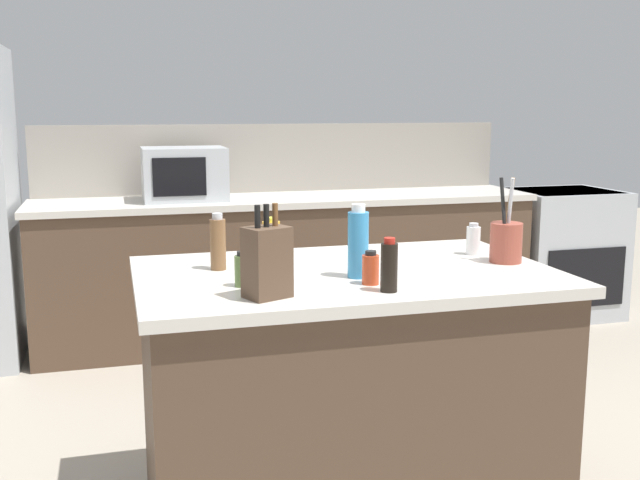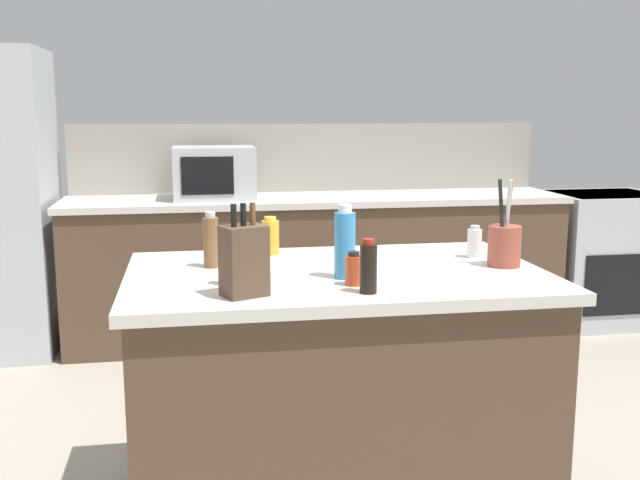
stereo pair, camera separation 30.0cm
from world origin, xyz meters
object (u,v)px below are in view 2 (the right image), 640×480
at_px(knife_block, 244,260).
at_px(pepper_grinder, 211,241).
at_px(soy_sauce_bottle, 368,268).
at_px(salt_shaker, 474,243).
at_px(spice_jar_oregano, 226,268).
at_px(microwave, 214,173).
at_px(dish_soap_bottle, 345,244).
at_px(honey_jar, 270,236).
at_px(spice_jar_paprika, 354,270).
at_px(range_oven, 602,257).
at_px(utensil_crock, 504,244).

height_order(knife_block, pepper_grinder, knife_block).
bearing_deg(soy_sauce_bottle, pepper_grinder, 135.51).
xyz_separation_m(salt_shaker, spice_jar_oregano, (-0.97, -0.28, -0.00)).
height_order(microwave, salt_shaker, microwave).
relative_size(knife_block, dish_soap_bottle, 1.14).
height_order(salt_shaker, honey_jar, honey_jar).
xyz_separation_m(spice_jar_paprika, dish_soap_bottle, (-0.01, 0.11, 0.07)).
bearing_deg(soy_sauce_bottle, spice_jar_paprika, 101.98).
distance_m(range_oven, salt_shaker, 2.76).
bearing_deg(knife_block, microwave, 67.08).
bearing_deg(dish_soap_bottle, pepper_grinder, 150.56).
relative_size(microwave, honey_jar, 3.39).
xyz_separation_m(microwave, salt_shaker, (0.93, -2.06, -0.11)).
xyz_separation_m(utensil_crock, salt_shaker, (-0.05, 0.17, -0.02)).
distance_m(dish_soap_bottle, pepper_grinder, 0.51).
xyz_separation_m(microwave, soy_sauce_bottle, (0.40, -2.53, -0.08)).
bearing_deg(utensil_crock, spice_jar_oregano, -173.60).
height_order(salt_shaker, soy_sauce_bottle, soy_sauce_bottle).
height_order(utensil_crock, honey_jar, utensil_crock).
bearing_deg(dish_soap_bottle, microwave, 99.05).
xyz_separation_m(salt_shaker, honey_jar, (-0.77, 0.21, 0.01)).
distance_m(knife_block, spice_jar_oregano, 0.18).
height_order(soy_sauce_bottle, spice_jar_oregano, soy_sauce_bottle).
height_order(range_oven, microwave, microwave).
xyz_separation_m(range_oven, spice_jar_oregano, (-2.74, -2.34, 0.53)).
bearing_deg(spice_jar_oregano, pepper_grinder, 98.14).
distance_m(microwave, pepper_grinder, 2.06).
bearing_deg(pepper_grinder, microwave, 87.86).
distance_m(microwave, spice_jar_oregano, 2.34).
bearing_deg(pepper_grinder, range_oven, 36.54).
bearing_deg(soy_sauce_bottle, microwave, 98.98).
xyz_separation_m(knife_block, spice_jar_oregano, (-0.05, 0.16, -0.06)).
distance_m(knife_block, salt_shaker, 1.02).
bearing_deg(soy_sauce_bottle, spice_jar_oregano, 156.21).
bearing_deg(spice_jar_oregano, microwave, 89.08).
height_order(honey_jar, spice_jar_oregano, honey_jar).
relative_size(microwave, salt_shaker, 4.03).
bearing_deg(knife_block, utensil_crock, -7.34).
bearing_deg(soy_sauce_bottle, dish_soap_bottle, 98.24).
bearing_deg(knife_block, salt_shaker, 2.46).
xyz_separation_m(spice_jar_paprika, soy_sauce_bottle, (0.02, -0.11, 0.03)).
relative_size(knife_block, spice_jar_oregano, 2.48).
xyz_separation_m(utensil_crock, honey_jar, (-0.82, 0.37, -0.01)).
height_order(microwave, pepper_grinder, microwave).
bearing_deg(salt_shaker, knife_block, -154.33).
relative_size(knife_block, pepper_grinder, 1.41).
distance_m(spice_jar_oregano, dish_soap_bottle, 0.41).
bearing_deg(range_oven, honey_jar, -143.97).
xyz_separation_m(microwave, utensil_crock, (0.98, -2.22, -0.08)).
bearing_deg(microwave, range_oven, -0.00).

